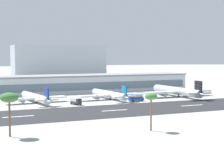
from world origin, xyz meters
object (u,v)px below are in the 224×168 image
(terminal_building, at_px, (82,83))
(palm_tree_2, at_px, (151,98))
(airliner_navy_tail_gate_0, at_px, (36,98))
(airliner_black_tail_gate_2, at_px, (178,91))
(distant_hotel_block, at_px, (59,62))
(service_fuel_truck_1, at_px, (136,97))
(service_box_truck_0, at_px, (76,101))
(airliner_blue_tail_gate_1, at_px, (110,95))
(palm_tree_1, at_px, (9,98))

(terminal_building, relative_size, palm_tree_2, 12.13)
(airliner_navy_tail_gate_0, bearing_deg, airliner_black_tail_gate_2, -99.26)
(distant_hotel_block, xyz_separation_m, service_fuel_truck_1, (-17.29, -200.54, -14.78))
(distant_hotel_block, height_order, palm_tree_2, distant_hotel_block)
(service_box_truck_0, bearing_deg, palm_tree_2, -18.15)
(service_fuel_truck_1, height_order, palm_tree_2, palm_tree_2)
(airliner_blue_tail_gate_1, bearing_deg, service_fuel_truck_1, -147.23)
(airliner_navy_tail_gate_0, relative_size, airliner_black_tail_gate_2, 0.82)
(terminal_building, xyz_separation_m, service_fuel_truck_1, (8.36, -60.19, -3.57))
(airliner_blue_tail_gate_1, bearing_deg, palm_tree_2, 160.79)
(airliner_blue_tail_gate_1, height_order, service_box_truck_0, airliner_blue_tail_gate_1)
(palm_tree_2, bearing_deg, terminal_building, 79.85)
(airliner_navy_tail_gate_0, relative_size, airliner_blue_tail_gate_1, 1.01)
(service_box_truck_0, bearing_deg, airliner_blue_tail_gate_1, 99.71)
(palm_tree_2, bearing_deg, distant_hotel_block, 79.74)
(distant_hotel_block, relative_size, service_fuel_truck_1, 10.49)
(service_fuel_truck_1, distance_m, palm_tree_1, 96.57)
(palm_tree_1, bearing_deg, palm_tree_2, -12.23)
(palm_tree_2, bearing_deg, palm_tree_1, 167.77)
(airliner_blue_tail_gate_1, height_order, palm_tree_2, palm_tree_2)
(terminal_building, bearing_deg, service_fuel_truck_1, -82.10)
(airliner_black_tail_gate_2, distance_m, service_box_truck_0, 65.41)
(airliner_blue_tail_gate_1, xyz_separation_m, service_fuel_truck_1, (9.19, -12.31, -0.66))
(palm_tree_1, xyz_separation_m, palm_tree_2, (42.05, -9.11, -0.83))
(palm_tree_1, bearing_deg, airliner_navy_tail_gate_0, 71.67)
(airliner_navy_tail_gate_0, relative_size, service_fuel_truck_1, 4.61)
(airliner_navy_tail_gate_0, distance_m, palm_tree_1, 79.58)
(airliner_black_tail_gate_2, distance_m, palm_tree_2, 101.71)
(airliner_black_tail_gate_2, bearing_deg, airliner_navy_tail_gate_0, 85.79)
(distant_hotel_block, distance_m, airliner_blue_tail_gate_1, 190.61)
(service_box_truck_0, bearing_deg, service_fuel_truck_1, 72.28)
(distant_hotel_block, relative_size, airliner_blue_tail_gate_1, 2.29)
(airliner_navy_tail_gate_0, distance_m, airliner_black_tail_gate_2, 80.82)
(terminal_building, xyz_separation_m, airliner_blue_tail_gate_1, (-0.84, -47.88, -2.91))
(terminal_building, distance_m, service_box_truck_0, 65.93)
(terminal_building, relative_size, service_fuel_truck_1, 16.45)
(distant_hotel_block, height_order, service_fuel_truck_1, distant_hotel_block)
(airliner_black_tail_gate_2, relative_size, service_fuel_truck_1, 5.60)
(terminal_building, height_order, service_fuel_truck_1, terminal_building)
(service_box_truck_0, bearing_deg, distant_hotel_block, 146.81)
(airliner_blue_tail_gate_1, relative_size, palm_tree_2, 3.38)
(terminal_building, height_order, palm_tree_1, palm_tree_1)
(terminal_building, relative_size, service_box_truck_0, 22.53)
(service_fuel_truck_1, bearing_deg, service_box_truck_0, -9.67)
(service_box_truck_0, xyz_separation_m, palm_tree_2, (1.24, -69.82, 8.65))
(terminal_building, relative_size, distant_hotel_block, 1.57)
(distant_hotel_block, distance_m, airliner_black_tail_gate_2, 193.07)
(airliner_navy_tail_gate_0, height_order, service_box_truck_0, airliner_navy_tail_gate_0)
(distant_hotel_block, bearing_deg, palm_tree_2, -100.26)
(distant_hotel_block, xyz_separation_m, airliner_navy_tail_gate_0, (-66.24, -186.98, -14.09))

